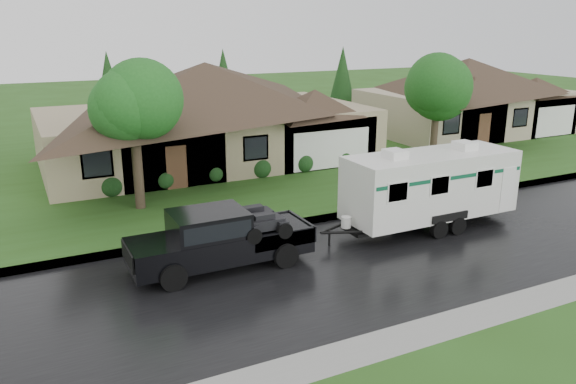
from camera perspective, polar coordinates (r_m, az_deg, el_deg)
The scene contains 11 objects.
ground at distance 20.11m, azimuth -0.67°, elevation -6.05°, with size 140.00×140.00×0.00m, color #2A5119.
road at distance 18.48m, azimuth 2.05°, elevation -8.17°, with size 140.00×8.00×0.01m, color black.
curb at distance 21.99m, azimuth -3.22°, elevation -3.83°, with size 140.00×0.50×0.15m, color gray.
lawn at distance 33.61m, azimuth -11.86°, elevation 3.08°, with size 140.00×26.00×0.15m, color #2A5119.
house_main at distance 32.52m, azimuth -7.74°, elevation 9.14°, with size 19.44×10.80×6.90m.
house_neighbor at distance 43.62m, azimuth 18.10°, elevation 10.00°, with size 15.12×9.72×6.45m.
tree_left_green at distance 24.16m, azimuth -15.48°, elevation 8.29°, with size 3.78×3.78×6.26m.
tree_right_green at distance 33.80m, azimuth 14.97°, elevation 10.28°, with size 3.64×3.64×6.03m.
shrub_row at distance 28.78m, azimuth -5.13°, elevation 2.28°, with size 13.60×1.00×1.00m.
pickup_truck at distance 18.59m, azimuth -7.17°, elevation -4.57°, with size 5.99×2.28×2.00m.
travel_trailer at distance 22.64m, azimuth 14.27°, elevation 0.76°, with size 7.39×2.60×3.32m.
Camera 1 is at (-8.03, -16.72, 7.76)m, focal length 35.00 mm.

